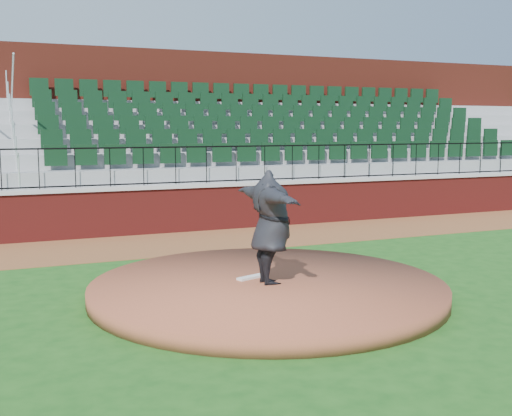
% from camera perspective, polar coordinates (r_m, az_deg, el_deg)
% --- Properties ---
extents(ground, '(90.00, 90.00, 0.00)m').
position_cam_1_polar(ground, '(11.09, 3.07, -7.59)').
color(ground, '#194A15').
rests_on(ground, ground).
extents(warning_track, '(34.00, 3.20, 0.01)m').
position_cam_1_polar(warning_track, '(16.00, -5.50, -2.97)').
color(warning_track, brown).
rests_on(warning_track, ground).
extents(field_wall, '(34.00, 0.35, 1.20)m').
position_cam_1_polar(field_wall, '(17.42, -7.13, -0.18)').
color(field_wall, maroon).
rests_on(field_wall, ground).
extents(wall_cap, '(34.00, 0.45, 0.10)m').
position_cam_1_polar(wall_cap, '(17.35, -7.16, 1.95)').
color(wall_cap, '#B7B7B7').
rests_on(wall_cap, field_wall).
extents(wall_railing, '(34.00, 0.05, 1.00)m').
position_cam_1_polar(wall_railing, '(17.31, -7.19, 3.76)').
color(wall_railing, black).
rests_on(wall_railing, wall_cap).
extents(seating_stands, '(34.00, 5.10, 4.60)m').
position_cam_1_polar(seating_stands, '(19.92, -9.38, 5.62)').
color(seating_stands, gray).
rests_on(seating_stands, ground).
extents(concourse_wall, '(34.00, 0.50, 5.50)m').
position_cam_1_polar(concourse_wall, '(22.64, -11.11, 6.90)').
color(concourse_wall, maroon).
rests_on(concourse_wall, ground).
extents(pitchers_mound, '(5.96, 5.96, 0.25)m').
position_cam_1_polar(pitchers_mound, '(10.86, 1.05, -7.22)').
color(pitchers_mound, brown).
rests_on(pitchers_mound, ground).
extents(pitching_rubber, '(0.60, 0.33, 0.04)m').
position_cam_1_polar(pitching_rubber, '(11.06, -0.36, -6.18)').
color(pitching_rubber, silver).
rests_on(pitching_rubber, pitchers_mound).
extents(pitcher, '(0.70, 2.35, 1.90)m').
position_cam_1_polar(pitcher, '(10.52, 1.31, -1.72)').
color(pitcher, black).
rests_on(pitcher, pitchers_mound).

